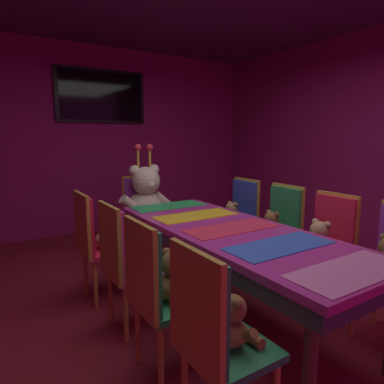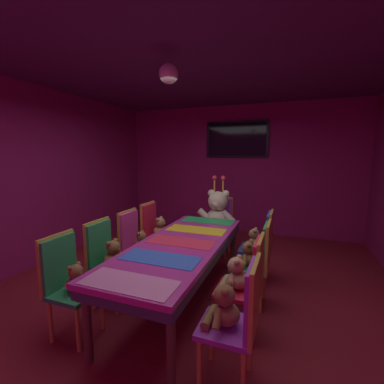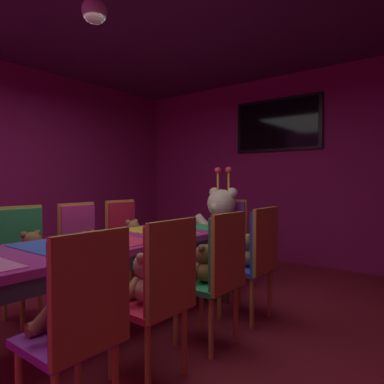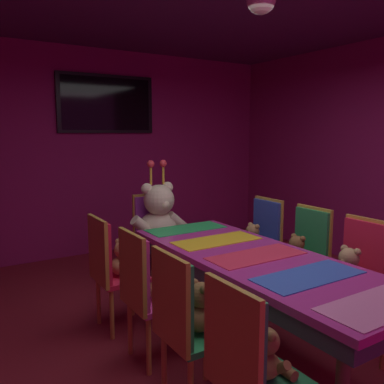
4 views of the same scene
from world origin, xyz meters
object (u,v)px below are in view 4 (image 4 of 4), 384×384
Objects in this scene: chair_left_3 at (108,262)px; chair_left_0 at (244,360)px; wall_tv at (107,104)px; chair_left_2 at (143,284)px; throne_chair at (153,228)px; teddy_left_3 at (124,260)px; teddy_right_2 at (296,253)px; banquet_table at (256,267)px; teddy_left_1 at (202,310)px; teddy_right_3 at (252,239)px; chair_right_3 at (263,235)px; king_teddy_bear at (160,218)px; chair_left_1 at (182,315)px; teddy_right_1 at (348,270)px; chair_right_1 at (359,266)px; teddy_left_0 at (267,356)px; chair_right_2 at (307,249)px; teddy_left_2 at (160,284)px.

chair_left_0 is at bearing -89.05° from chair_left_3.
chair_left_3 is 2.80m from wall_tv.
chair_left_0 is 0.73× the size of wall_tv.
chair_left_2 and throne_chair have the same top height.
chair_left_3 and throne_chair have the same top height.
chair_left_0 is 1.75m from teddy_left_3.
banquet_table is at bearing 20.88° from teddy_right_2.
teddy_left_1 is 1.83m from teddy_right_3.
chair_right_3 is 3.32× the size of teddy_right_3.
king_teddy_bear is at bearing 44.91° from teddy_left_3.
chair_right_3 is at bearing 34.93° from chair_left_1.
teddy_right_3 is at bearing -90.65° from teddy_right_1.
teddy_left_0 is at bearing 20.63° from chair_right_1.
chair_right_3 reaches higher than teddy_right_3.
chair_left_1 is 0.57m from chair_left_2.
wall_tv is (0.70, 3.41, 1.45)m from teddy_left_1.
teddy_left_1 is at bearing 0.14° from teddy_right_1.
teddy_left_1 is at bearing -89.01° from teddy_left_3.
chair_left_1 is 1.00× the size of chair_right_2.
teddy_right_2 is (1.58, -0.60, -0.01)m from chair_left_3.
teddy_right_2 is at bearing 22.29° from teddy_left_1.
teddy_left_2 is 1.40m from teddy_right_2.
chair_left_1 is 0.15m from teddy_left_1.
chair_left_3 is at bearing 98.01° from teddy_left_1.
chair_right_1 is (1.52, 0.57, 0.02)m from teddy_left_0.
chair_left_3 is 2.92× the size of teddy_right_1.
chair_right_3 is at bearing -88.68° from chair_right_2.
teddy_left_3 reaches higher than teddy_left_2.
teddy_right_2 reaches higher than teddy_left_0.
banquet_table is 0.76m from teddy_left_1.
throne_chair is at bearing 67.82° from chair_left_1.
king_teddy_bear is (-0.86, 1.32, 0.15)m from chair_right_2.
chair_left_0 is at bearing 20.68° from teddy_right_1.
chair_right_3 is at bearing -102.24° from teddy_right_2.
chair_right_3 is (1.53, 0.60, 0.03)m from teddy_left_2.
teddy_right_1 is at bearing 87.36° from teddy_right_2.
chair_left_3 reaches higher than teddy_left_3.
banquet_table is at bearing 51.18° from teddy_right_3.
teddy_left_0 is 0.29× the size of chair_left_2.
chair_left_0 is 2.04m from chair_right_2.
chair_left_1 and chair_right_2 have the same top height.
chair_left_2 reaches higher than teddy_left_0.
chair_right_1 is 2.07m from king_teddy_bear.
chair_left_1 is at bearing 37.35° from teddy_right_3.
throne_chair is (-0.86, 1.49, 0.00)m from chair_right_2.
chair_left_2 is at bearing -106.22° from wall_tv.
chair_left_0 and chair_left_2 have the same top height.
chair_left_2 is (0.01, 1.15, 0.00)m from chair_left_0.
teddy_left_0 is 0.31× the size of king_teddy_bear.
chair_left_3 is at bearing 90.97° from chair_left_1.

